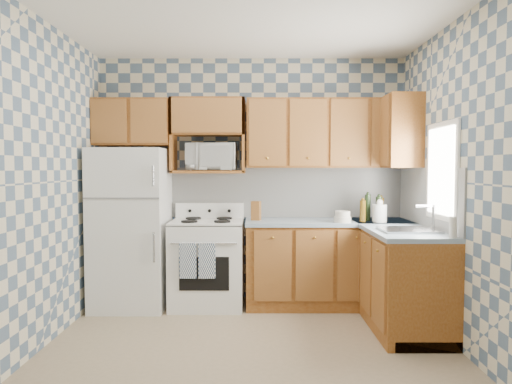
# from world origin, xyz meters

# --- Properties ---
(floor) EXTENTS (3.40, 3.40, 0.00)m
(floor) POSITION_xyz_m (0.00, 0.00, 0.00)
(floor) COLOR #867458
(floor) RESTS_ON ground
(back_wall) EXTENTS (3.40, 0.02, 2.70)m
(back_wall) POSITION_xyz_m (0.00, 1.60, 1.35)
(back_wall) COLOR slate
(back_wall) RESTS_ON ground
(right_wall) EXTENTS (0.02, 3.20, 2.70)m
(right_wall) POSITION_xyz_m (1.70, 0.00, 1.35)
(right_wall) COLOR slate
(right_wall) RESTS_ON ground
(backsplash_back) EXTENTS (2.60, 0.02, 0.56)m
(backsplash_back) POSITION_xyz_m (0.40, 1.59, 1.20)
(backsplash_back) COLOR silver
(backsplash_back) RESTS_ON back_wall
(backsplash_right) EXTENTS (0.02, 1.60, 0.56)m
(backsplash_right) POSITION_xyz_m (1.69, 0.80, 1.20)
(backsplash_right) COLOR silver
(backsplash_right) RESTS_ON right_wall
(refrigerator) EXTENTS (0.75, 0.70, 1.68)m
(refrigerator) POSITION_xyz_m (-1.27, 1.25, 0.84)
(refrigerator) COLOR white
(refrigerator) RESTS_ON floor
(stove_body) EXTENTS (0.76, 0.65, 0.90)m
(stove_body) POSITION_xyz_m (-0.47, 1.28, 0.45)
(stove_body) COLOR white
(stove_body) RESTS_ON floor
(cooktop) EXTENTS (0.76, 0.65, 0.02)m
(cooktop) POSITION_xyz_m (-0.47, 1.28, 0.91)
(cooktop) COLOR silver
(cooktop) RESTS_ON stove_body
(backguard) EXTENTS (0.76, 0.08, 0.17)m
(backguard) POSITION_xyz_m (-0.47, 1.55, 1.00)
(backguard) COLOR white
(backguard) RESTS_ON cooktop
(dish_towel_left) EXTENTS (0.17, 0.02, 0.35)m
(dish_towel_left) POSITION_xyz_m (-0.63, 0.93, 0.55)
(dish_towel_left) COLOR navy
(dish_towel_left) RESTS_ON stove_body
(dish_towel_right) EXTENTS (0.17, 0.02, 0.35)m
(dish_towel_right) POSITION_xyz_m (-0.44, 0.93, 0.55)
(dish_towel_right) COLOR navy
(dish_towel_right) RESTS_ON stove_body
(base_cabinets_back) EXTENTS (1.75, 0.60, 0.88)m
(base_cabinets_back) POSITION_xyz_m (0.82, 1.30, 0.44)
(base_cabinets_back) COLOR #6B320F
(base_cabinets_back) RESTS_ON floor
(base_cabinets_right) EXTENTS (0.60, 1.60, 0.88)m
(base_cabinets_right) POSITION_xyz_m (1.40, 0.80, 0.44)
(base_cabinets_right) COLOR #6B320F
(base_cabinets_right) RESTS_ON floor
(countertop_back) EXTENTS (1.77, 0.63, 0.04)m
(countertop_back) POSITION_xyz_m (0.82, 1.30, 0.90)
(countertop_back) COLOR gray
(countertop_back) RESTS_ON base_cabinets_back
(countertop_right) EXTENTS (0.63, 1.60, 0.04)m
(countertop_right) POSITION_xyz_m (1.40, 0.80, 0.90)
(countertop_right) COLOR gray
(countertop_right) RESTS_ON base_cabinets_right
(upper_cabinets_back) EXTENTS (1.75, 0.33, 0.74)m
(upper_cabinets_back) POSITION_xyz_m (0.82, 1.44, 1.85)
(upper_cabinets_back) COLOR #6B320F
(upper_cabinets_back) RESTS_ON back_wall
(upper_cabinets_fridge) EXTENTS (0.82, 0.33, 0.50)m
(upper_cabinets_fridge) POSITION_xyz_m (-1.29, 1.44, 1.97)
(upper_cabinets_fridge) COLOR #6B320F
(upper_cabinets_fridge) RESTS_ON back_wall
(upper_cabinets_right) EXTENTS (0.33, 0.70, 0.74)m
(upper_cabinets_right) POSITION_xyz_m (1.53, 1.25, 1.85)
(upper_cabinets_right) COLOR #6B320F
(upper_cabinets_right) RESTS_ON right_wall
(microwave_shelf) EXTENTS (0.80, 0.33, 0.03)m
(microwave_shelf) POSITION_xyz_m (-0.47, 1.44, 1.44)
(microwave_shelf) COLOR #6B320F
(microwave_shelf) RESTS_ON back_wall
(microwave) EXTENTS (0.55, 0.38, 0.30)m
(microwave) POSITION_xyz_m (-0.43, 1.46, 1.60)
(microwave) COLOR white
(microwave) RESTS_ON microwave_shelf
(sink) EXTENTS (0.48, 0.40, 0.03)m
(sink) POSITION_xyz_m (1.40, 0.45, 0.93)
(sink) COLOR #B7B7BC
(sink) RESTS_ON countertop_right
(window) EXTENTS (0.02, 0.66, 0.86)m
(window) POSITION_xyz_m (1.69, 0.45, 1.45)
(window) COLOR white
(window) RESTS_ON right_wall
(bottle_0) EXTENTS (0.06, 0.06, 0.28)m
(bottle_0) POSITION_xyz_m (1.23, 1.22, 1.06)
(bottle_0) COLOR black
(bottle_0) RESTS_ON countertop_back
(bottle_1) EXTENTS (0.06, 0.06, 0.26)m
(bottle_1) POSITION_xyz_m (1.33, 1.16, 1.05)
(bottle_1) COLOR black
(bottle_1) RESTS_ON countertop_back
(bottle_2) EXTENTS (0.06, 0.06, 0.24)m
(bottle_2) POSITION_xyz_m (1.38, 1.26, 1.04)
(bottle_2) COLOR #54390C
(bottle_2) RESTS_ON countertop_back
(bottle_3) EXTENTS (0.06, 0.06, 0.22)m
(bottle_3) POSITION_xyz_m (1.16, 1.14, 1.03)
(bottle_3) COLOR #54390C
(bottle_3) RESTS_ON countertop_back
(knife_block) EXTENTS (0.11, 0.11, 0.20)m
(knife_block) POSITION_xyz_m (0.05, 1.29, 1.02)
(knife_block) COLOR brown
(knife_block) RESTS_ON countertop_back
(electric_kettle) EXTENTS (0.14, 0.14, 0.18)m
(electric_kettle) POSITION_xyz_m (1.32, 1.11, 1.01)
(electric_kettle) COLOR white
(electric_kettle) RESTS_ON countertop_back
(food_containers) EXTENTS (0.17, 0.17, 0.12)m
(food_containers) POSITION_xyz_m (0.94, 1.09, 0.98)
(food_containers) COLOR beige
(food_containers) RESTS_ON countertop_back
(soap_bottle) EXTENTS (0.06, 0.06, 0.17)m
(soap_bottle) POSITION_xyz_m (1.62, 0.05, 1.01)
(soap_bottle) COLOR beige
(soap_bottle) RESTS_ON countertop_right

